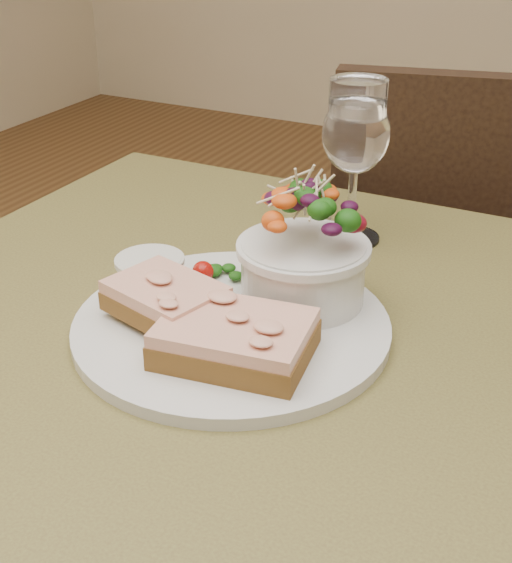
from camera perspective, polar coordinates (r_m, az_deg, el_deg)
The scene contains 9 objects.
cafe_table at distance 0.80m, azimuth -1.05°, elevation -10.16°, with size 0.80×0.80×0.75m.
chair_far at distance 1.51m, azimuth 13.78°, elevation -7.23°, with size 0.50×0.50×0.90m.
dinner_plate at distance 0.74m, azimuth -1.79°, elevation -3.25°, with size 0.30×0.30×0.01m, color silver.
sandwich_front at distance 0.68m, azimuth -1.53°, elevation -4.18°, with size 0.14×0.11×0.03m.
sandwich_back at distance 0.73m, azimuth -6.57°, elevation -1.24°, with size 0.12×0.10×0.03m.
ramekin at distance 0.79m, azimuth -7.69°, elevation 0.65°, with size 0.06×0.06×0.04m.
salad_bowl at distance 0.75m, azimuth 3.49°, elevation 2.66°, with size 0.12×0.12×0.13m.
garnish at distance 0.81m, azimuth -3.06°, elevation 0.58°, with size 0.05×0.04×0.02m.
wine_glass at distance 0.89m, azimuth 7.26°, elevation 10.30°, with size 0.08×0.08×0.18m.
Camera 1 is at (0.30, -0.55, 1.14)m, focal length 50.00 mm.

